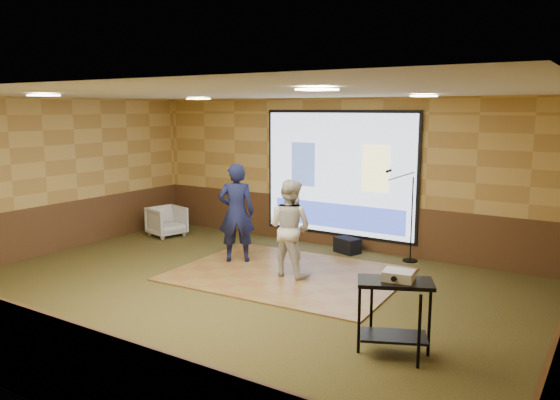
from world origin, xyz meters
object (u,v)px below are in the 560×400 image
Objects in this scene: dance_floor at (288,274)px; projector at (399,275)px; projector_screen at (338,175)px; av_table at (395,304)px; player_left at (236,213)px; duffel_bag at (347,245)px; banquet_chair at (167,221)px; player_right at (290,228)px; mic_stand at (408,235)px.

dance_floor is 11.10× the size of projector.
projector_screen is 5.02m from av_table.
player_left reaches higher than av_table.
projector_screen is at bearing 140.44° from duffel_bag.
projector_screen reaches higher than dance_floor.
dance_floor is 5.16× the size of banquet_chair.
projector_screen is 2.62m from dance_floor.
projector_screen is 0.90× the size of dance_floor.
banquet_chair is at bearing -162.41° from projector_screen.
projector_screen is at bearing 94.10° from dance_floor.
projector is at bearing -35.76° from dance_floor.
projector is at bearing 147.90° from player_right.
mic_stand is at bearing 3.86° from duffel_bag.
duffel_bag is at bearing -63.28° from banquet_chair.
duffel_bag is at bearing 83.35° from dance_floor.
projector_screen is 3.77× the size of av_table.
projector reaches higher than banquet_chair.
dance_floor is 2.29× the size of player_right.
banquet_chair is 1.52× the size of duffel_bag.
mic_stand is at bearing -8.31° from projector_screen.
duffel_bag is (4.00, 0.84, -0.18)m from banquet_chair.
projector_screen reaches higher than projector.
projector is 4.53m from duffel_bag.
player_left is 2.50× the size of banquet_chair.
projector is (2.63, -1.90, 0.92)m from dance_floor.
projector_screen reaches higher than av_table.
mic_stand is at bearing 107.34° from av_table.
player_left is 3.18m from mic_stand.
banquet_chair is (-2.58, 0.85, -0.60)m from player_left.
duffel_bag is at bearing -164.56° from player_left.
mic_stand is (1.34, 1.99, -0.34)m from player_right.
player_right is at bearing 135.39° from projector.
player_right reaches higher than av_table.
banquet_chair is (-6.41, 2.91, -0.61)m from projector.
player_left is 4.36m from av_table.
player_right is 1.84× the size of av_table.
mic_stand reaches higher than banquet_chair.
player_left is 2.78m from banquet_chair.
player_left is 4.35m from projector.
mic_stand reaches higher than duffel_bag.
player_right is at bearing -138.76° from mic_stand.
duffel_bag is (1.42, 1.69, -0.78)m from player_left.
player_right is (0.06, -0.05, 0.82)m from dance_floor.
player_left is at bearing 142.89° from projector.
dance_floor is at bearing 135.38° from projector.
banquet_chair is 4.09m from duffel_bag.
projector is at bearing -55.53° from projector_screen.
mic_stand is (-1.23, 3.84, -0.44)m from projector.
duffel_bag is (0.22, 1.86, 0.13)m from dance_floor.
mic_stand is 1.24m from duffel_bag.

